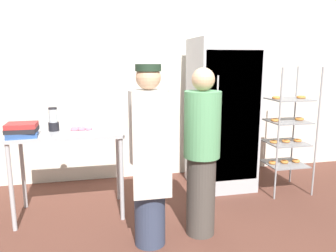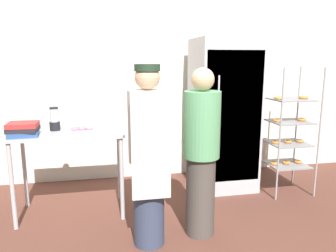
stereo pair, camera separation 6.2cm
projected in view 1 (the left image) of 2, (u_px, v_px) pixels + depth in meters
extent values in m
cube|color=silver|center=(151.00, 78.00, 4.68)|extent=(6.40, 0.12, 2.89)
cube|color=#ADAFB5|center=(221.00, 114.00, 4.33)|extent=(0.78, 0.76, 1.96)
cube|color=#93959B|center=(233.00, 118.00, 3.98)|extent=(0.72, 0.02, 1.61)
cylinder|color=silver|center=(217.00, 116.00, 3.90)|extent=(0.02, 0.02, 0.97)
cylinder|color=#93969B|center=(278.00, 136.00, 3.89)|extent=(0.02, 0.02, 1.61)
cylinder|color=#93969B|center=(317.00, 134.00, 4.01)|extent=(0.02, 0.02, 1.61)
cylinder|color=#93969B|center=(259.00, 128.00, 4.36)|extent=(0.02, 0.02, 1.61)
cylinder|color=#93969B|center=(294.00, 126.00, 4.47)|extent=(0.02, 0.02, 1.61)
cube|color=gray|center=(284.00, 164.00, 4.27)|extent=(0.48, 0.45, 0.01)
torus|color=orange|center=(273.00, 163.00, 4.23)|extent=(0.10, 0.10, 0.04)
torus|color=orange|center=(284.00, 162.00, 4.27)|extent=(0.10, 0.10, 0.04)
torus|color=orange|center=(296.00, 161.00, 4.30)|extent=(0.10, 0.10, 0.04)
cube|color=gray|center=(286.00, 143.00, 4.21)|extent=(0.48, 0.45, 0.01)
torus|color=orange|center=(274.00, 142.00, 4.17)|extent=(0.10, 0.10, 0.03)
torus|color=orange|center=(286.00, 141.00, 4.21)|extent=(0.10, 0.10, 0.03)
torus|color=orange|center=(298.00, 140.00, 4.25)|extent=(0.10, 0.10, 0.03)
cube|color=gray|center=(287.00, 121.00, 4.16)|extent=(0.48, 0.45, 0.01)
torus|color=orange|center=(275.00, 120.00, 4.12)|extent=(0.11, 0.11, 0.03)
torus|color=orange|center=(299.00, 119.00, 4.19)|extent=(0.11, 0.11, 0.03)
cube|color=gray|center=(289.00, 99.00, 4.10)|extent=(0.48, 0.45, 0.01)
torus|color=orange|center=(277.00, 98.00, 4.06)|extent=(0.11, 0.11, 0.03)
torus|color=orange|center=(301.00, 97.00, 4.14)|extent=(0.11, 0.11, 0.03)
cube|color=#ADAFB5|center=(68.00, 133.00, 3.50)|extent=(1.16, 0.63, 0.04)
cylinder|color=#ADAFB5|center=(11.00, 188.00, 3.21)|extent=(0.04, 0.04, 0.90)
cylinder|color=#ADAFB5|center=(122.00, 180.00, 3.44)|extent=(0.04, 0.04, 0.90)
cylinder|color=#ADAFB5|center=(23.00, 170.00, 3.74)|extent=(0.04, 0.04, 0.90)
cylinder|color=#ADAFB5|center=(118.00, 164.00, 3.97)|extent=(0.04, 0.04, 0.90)
cube|color=white|center=(82.00, 132.00, 3.35)|extent=(0.29, 0.19, 0.05)
cube|color=white|center=(82.00, 119.00, 3.42)|extent=(0.28, 0.01, 0.19)
torus|color=#C66B84|center=(74.00, 129.00, 3.29)|extent=(0.08, 0.08, 0.03)
torus|color=#C66B84|center=(82.00, 129.00, 3.31)|extent=(0.08, 0.08, 0.03)
torus|color=#C66B84|center=(89.00, 129.00, 3.32)|extent=(0.08, 0.08, 0.03)
torus|color=#C66B84|center=(75.00, 128.00, 3.36)|extent=(0.08, 0.08, 0.03)
torus|color=#C66B84|center=(82.00, 128.00, 3.38)|extent=(0.08, 0.08, 0.03)
cylinder|color=black|center=(54.00, 126.00, 3.53)|extent=(0.11, 0.11, 0.09)
cylinder|color=#B2BCC1|center=(53.00, 116.00, 3.50)|extent=(0.09, 0.09, 0.14)
cylinder|color=black|center=(53.00, 108.00, 3.49)|extent=(0.09, 0.09, 0.02)
cube|color=#2D5193|center=(22.00, 134.00, 3.24)|extent=(0.31, 0.27, 0.05)
cube|color=#232328|center=(22.00, 130.00, 3.23)|extent=(0.29, 0.25, 0.04)
cube|color=#B72D2D|center=(22.00, 125.00, 3.22)|extent=(0.29, 0.25, 0.05)
cylinder|color=#333D56|center=(150.00, 203.00, 3.00)|extent=(0.28, 0.28, 0.80)
cylinder|color=beige|center=(149.00, 126.00, 2.85)|extent=(0.35, 0.35, 0.63)
sphere|color=tan|center=(148.00, 77.00, 2.77)|extent=(0.22, 0.22, 0.22)
cube|color=beige|center=(153.00, 147.00, 2.71)|extent=(0.33, 0.02, 0.91)
cylinder|color=#1E3323|center=(148.00, 68.00, 2.76)|extent=(0.22, 0.22, 0.06)
cylinder|color=#47423D|center=(201.00, 195.00, 3.18)|extent=(0.28, 0.28, 0.79)
cylinder|color=#569966|center=(202.00, 125.00, 3.04)|extent=(0.34, 0.34, 0.62)
sphere|color=tan|center=(203.00, 79.00, 2.96)|extent=(0.21, 0.21, 0.21)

